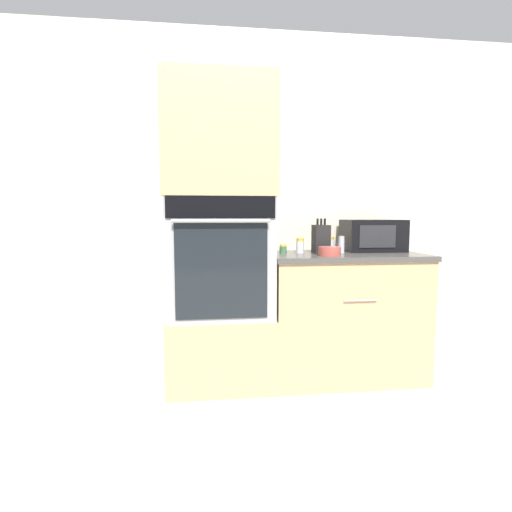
# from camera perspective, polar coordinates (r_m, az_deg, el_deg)

# --- Properties ---
(ground_plane) EXTENTS (12.00, 12.00, 0.00)m
(ground_plane) POSITION_cam_1_polar(r_m,az_deg,el_deg) (2.70, 3.21, -19.44)
(ground_plane) COLOR beige
(wall_back) EXTENTS (8.00, 0.05, 2.50)m
(wall_back) POSITION_cam_1_polar(r_m,az_deg,el_deg) (3.07, 1.20, 7.65)
(wall_back) COLOR beige
(wall_back) RESTS_ON ground_plane
(oven_cabinet_base) EXTENTS (0.71, 0.60, 0.48)m
(oven_cabinet_base) POSITION_cam_1_polar(r_m,az_deg,el_deg) (2.85, -5.08, -12.85)
(oven_cabinet_base) COLOR tan
(oven_cabinet_base) RESTS_ON ground_plane
(wall_oven) EXTENTS (0.68, 0.64, 0.79)m
(wall_oven) POSITION_cam_1_polar(r_m,az_deg,el_deg) (2.71, -5.20, -0.06)
(wall_oven) COLOR #9EA0A5
(wall_oven) RESTS_ON oven_cabinet_base
(oven_cabinet_upper) EXTENTS (0.71, 0.60, 0.75)m
(oven_cabinet_upper) POSITION_cam_1_polar(r_m,az_deg,el_deg) (2.75, -5.35, 16.11)
(oven_cabinet_upper) COLOR tan
(oven_cabinet_upper) RESTS_ON wall_oven
(counter_unit) EXTENTS (1.07, 0.63, 0.89)m
(counter_unit) POSITION_cam_1_polar(r_m,az_deg,el_deg) (2.96, 12.39, -8.16)
(counter_unit) COLOR tan
(counter_unit) RESTS_ON ground_plane
(microwave) EXTENTS (0.43, 0.28, 0.23)m
(microwave) POSITION_cam_1_polar(r_m,az_deg,el_deg) (3.08, 16.35, 2.83)
(microwave) COLOR black
(microwave) RESTS_ON counter_unit
(knife_block) EXTENTS (0.10, 0.13, 0.24)m
(knife_block) POSITION_cam_1_polar(r_m,az_deg,el_deg) (2.84, 9.26, 2.43)
(knife_block) COLOR black
(knife_block) RESTS_ON counter_unit
(bowl) EXTENTS (0.15, 0.15, 0.06)m
(bowl) POSITION_cam_1_polar(r_m,az_deg,el_deg) (2.66, 10.46, 0.68)
(bowl) COLOR #B24C42
(bowl) RESTS_ON counter_unit
(condiment_jar_near) EXTENTS (0.06, 0.06, 0.11)m
(condiment_jar_near) POSITION_cam_1_polar(r_m,az_deg,el_deg) (2.83, 6.33, 1.46)
(condiment_jar_near) COLOR silver
(condiment_jar_near) RESTS_ON counter_unit
(condiment_jar_mid) EXTENTS (0.05, 0.05, 0.06)m
(condiment_jar_mid) POSITION_cam_1_polar(r_m,az_deg,el_deg) (2.80, 3.89, 1.03)
(condiment_jar_mid) COLOR #427047
(condiment_jar_mid) RESTS_ON counter_unit
(condiment_jar_far) EXTENTS (0.05, 0.05, 0.12)m
(condiment_jar_far) POSITION_cam_1_polar(r_m,az_deg,el_deg) (2.88, 12.06, 1.58)
(condiment_jar_far) COLOR silver
(condiment_jar_far) RESTS_ON counter_unit
(condiment_jar_back) EXTENTS (0.06, 0.06, 0.11)m
(condiment_jar_back) POSITION_cam_1_polar(r_m,az_deg,el_deg) (3.04, 10.61, 1.70)
(condiment_jar_back) COLOR silver
(condiment_jar_back) RESTS_ON counter_unit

